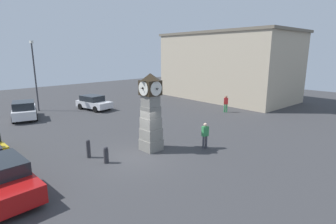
# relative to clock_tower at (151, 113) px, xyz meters

# --- Properties ---
(ground_plane) EXTENTS (73.40, 73.40, 0.00)m
(ground_plane) POSITION_rel_clock_tower_xyz_m (0.35, -1.27, -2.31)
(ground_plane) COLOR #38383A
(clock_tower) EXTENTS (1.39, 1.36, 4.71)m
(clock_tower) POSITION_rel_clock_tower_xyz_m (0.00, 0.00, 0.00)
(clock_tower) COLOR gray
(clock_tower) RESTS_ON ground_plane
(bollard_near_tower) EXTENTS (0.23, 0.23, 1.09)m
(bollard_near_tower) POSITION_rel_clock_tower_xyz_m (-1.49, -3.41, -1.76)
(bollard_near_tower) COLOR #333338
(bollard_near_tower) RESTS_ON ground_plane
(bollard_mid_row) EXTENTS (0.27, 0.27, 0.95)m
(bollard_mid_row) POSITION_rel_clock_tower_xyz_m (-0.15, -3.07, -1.83)
(bollard_mid_row) COLOR #333338
(bollard_mid_row) RESTS_ON ground_plane
(car_by_building) EXTENTS (4.28, 2.18, 1.58)m
(car_by_building) POSITION_rel_clock_tower_xyz_m (-0.01, -7.97, -1.51)
(car_by_building) COLOR #A51111
(car_by_building) RESTS_ON ground_plane
(car_far_lot) EXTENTS (4.19, 2.47, 1.47)m
(car_far_lot) POSITION_rel_clock_tower_xyz_m (-13.17, 3.18, -1.56)
(car_far_lot) COLOR silver
(car_far_lot) RESTS_ON ground_plane
(car_silver_hatch) EXTENTS (4.48, 2.92, 1.66)m
(car_silver_hatch) POSITION_rel_clock_tower_xyz_m (-13.68, -3.36, -1.48)
(car_silver_hatch) COLOR silver
(car_silver_hatch) RESTS_ON ground_plane
(pedestrian_near_bench) EXTENTS (0.34, 0.45, 1.65)m
(pedestrian_near_bench) POSITION_rel_clock_tower_xyz_m (2.15, 2.57, -1.37)
(pedestrian_near_bench) COLOR #3F3F47
(pedestrian_near_bench) RESTS_ON ground_plane
(pedestrian_crossing_lot) EXTENTS (0.46, 0.43, 1.69)m
(pedestrian_crossing_lot) POSITION_rel_clock_tower_xyz_m (-2.79, 12.09, -1.35)
(pedestrian_crossing_lot) COLOR #338C4C
(pedestrian_crossing_lot) RESTS_ON ground_plane
(street_lamp_near_road) EXTENTS (0.50, 0.24, 7.00)m
(street_lamp_near_road) POSITION_rel_clock_tower_xyz_m (-16.49, -1.27, 1.69)
(street_lamp_near_road) COLOR #333338
(street_lamp_near_road) RESTS_ON ground_plane
(warehouse_blue_far) EXTENTS (16.98, 9.80, 8.34)m
(warehouse_blue_far) POSITION_rel_clock_tower_xyz_m (-7.66, 19.31, 1.86)
(warehouse_blue_far) COLOR #B7A88E
(warehouse_blue_far) RESTS_ON ground_plane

